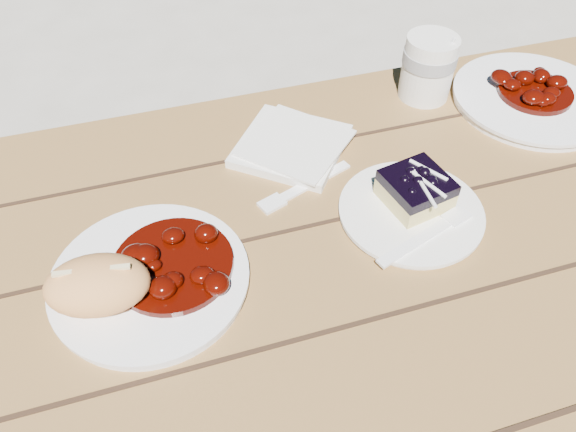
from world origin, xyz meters
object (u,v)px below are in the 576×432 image
object	(u,v)px
dessert_plate	(411,212)
coffee_cup	(428,68)
bread_roll	(97,285)
blueberry_cake	(416,189)
main_plate	(151,280)
picnic_table	(478,297)
second_plate	(532,99)

from	to	relation	value
dessert_plate	coffee_cup	world-z (taller)	coffee_cup
bread_roll	blueberry_cake	world-z (taller)	bread_roll
main_plate	bread_roll	bearing A→B (deg)	-160.02
picnic_table	blueberry_cake	world-z (taller)	blueberry_cake
main_plate	second_plate	size ratio (longest dim) A/B	0.91
picnic_table	blueberry_cake	distance (m)	0.23
coffee_cup	blueberry_cake	bearing A→B (deg)	-119.30
bread_roll	picnic_table	bearing A→B (deg)	-2.85
main_plate	blueberry_cake	world-z (taller)	blueberry_cake
picnic_table	second_plate	bearing A→B (deg)	50.95
dessert_plate	second_plate	world-z (taller)	second_plate
picnic_table	coffee_cup	size ratio (longest dim) A/B	18.93
bread_roll	blueberry_cake	distance (m)	0.42
dessert_plate	coffee_cup	distance (m)	0.29
dessert_plate	coffee_cup	bearing A→B (deg)	60.43
bread_roll	blueberry_cake	bearing A→B (deg)	6.61
picnic_table	blueberry_cake	xyz separation A→B (m)	(-0.11, 0.07, 0.19)
picnic_table	second_plate	world-z (taller)	second_plate
bread_roll	coffee_cup	xyz separation A→B (m)	(0.55, 0.28, 0.01)
picnic_table	bread_roll	world-z (taller)	bread_roll
main_plate	coffee_cup	xyz separation A→B (m)	(0.50, 0.26, 0.04)
blueberry_cake	coffee_cup	world-z (taller)	coffee_cup
picnic_table	coffee_cup	bearing A→B (deg)	84.97
blueberry_cake	coffee_cup	distance (m)	0.27
dessert_plate	blueberry_cake	world-z (taller)	blueberry_cake
dessert_plate	coffee_cup	xyz separation A→B (m)	(0.14, 0.25, 0.05)
coffee_cup	second_plate	xyz separation A→B (m)	(0.16, -0.08, -0.04)
picnic_table	main_plate	size ratio (longest dim) A/B	8.54
picnic_table	bread_roll	bearing A→B (deg)	177.15
coffee_cup	dessert_plate	bearing A→B (deg)	-119.57
picnic_table	main_plate	xyz separation A→B (m)	(-0.47, 0.05, 0.17)
main_plate	picnic_table	bearing A→B (deg)	-5.62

